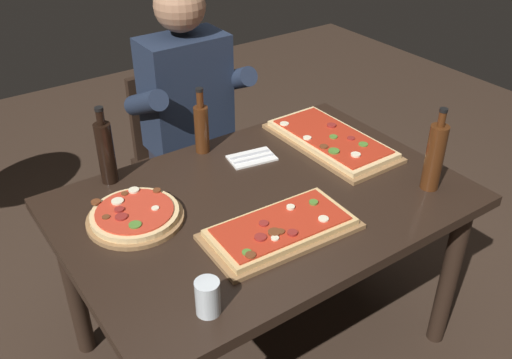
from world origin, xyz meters
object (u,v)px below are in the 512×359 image
(oil_bottle_amber, at_px, (106,151))
(seated_diner, at_px, (192,114))
(pizza_round_far, at_px, (135,216))
(wine_bottle_dark, at_px, (435,156))
(tumbler_near_camera, at_px, (208,299))
(diner_chair, at_px, (183,152))
(pizza_rectangular_front, at_px, (281,229))
(vinegar_bottle_green, at_px, (201,127))
(pizza_rectangular_left, at_px, (331,140))
(dining_table, at_px, (264,219))

(oil_bottle_amber, distance_m, seated_diner, 0.63)
(pizza_round_far, xyz_separation_m, wine_bottle_dark, (0.96, -0.43, 0.11))
(tumbler_near_camera, xyz_separation_m, diner_chair, (0.57, 1.22, -0.30))
(pizza_round_far, bearing_deg, pizza_rectangular_front, -43.48)
(pizza_rectangular_front, height_order, oil_bottle_amber, oil_bottle_amber)
(vinegar_bottle_green, bearing_deg, pizza_rectangular_front, -96.38)
(oil_bottle_amber, bearing_deg, pizza_rectangular_left, -16.81)
(pizza_rectangular_front, xyz_separation_m, oil_bottle_amber, (-0.33, 0.62, 0.11))
(wine_bottle_dark, bearing_deg, tumbler_near_camera, -175.84)
(tumbler_near_camera, bearing_deg, diner_chair, 65.00)
(oil_bottle_amber, relative_size, diner_chair, 0.34)
(pizza_round_far, distance_m, seated_diner, 0.82)
(pizza_rectangular_front, bearing_deg, oil_bottle_amber, 117.85)
(oil_bottle_amber, distance_m, vinegar_bottle_green, 0.39)
(pizza_round_far, relative_size, seated_diner, 0.24)
(wine_bottle_dark, bearing_deg, pizza_rectangular_left, 99.91)
(wine_bottle_dark, relative_size, diner_chair, 0.36)
(vinegar_bottle_green, relative_size, seated_diner, 0.21)
(dining_table, height_order, diner_chair, diner_chair)
(pizza_rectangular_front, bearing_deg, seated_diner, 77.96)
(wine_bottle_dark, relative_size, vinegar_bottle_green, 1.16)
(dining_table, relative_size, tumbler_near_camera, 13.22)
(pizza_rectangular_front, distance_m, seated_diner, 0.96)
(pizza_round_far, distance_m, vinegar_bottle_green, 0.51)
(pizza_rectangular_left, relative_size, vinegar_bottle_green, 2.10)
(pizza_rectangular_front, xyz_separation_m, diner_chair, (0.20, 1.05, -0.27))
(pizza_round_far, bearing_deg, vinegar_bottle_green, 33.30)
(dining_table, relative_size, pizza_round_far, 4.32)
(pizza_rectangular_front, height_order, seated_diner, seated_diner)
(pizza_rectangular_left, height_order, seated_diner, seated_diner)
(pizza_rectangular_left, xyz_separation_m, pizza_round_far, (-0.88, -0.02, -0.00))
(tumbler_near_camera, height_order, seated_diner, seated_diner)
(pizza_round_far, relative_size, diner_chair, 0.37)
(pizza_rectangular_front, distance_m, diner_chair, 1.11)
(vinegar_bottle_green, distance_m, diner_chair, 0.59)
(pizza_round_far, height_order, wine_bottle_dark, wine_bottle_dark)
(pizza_round_far, bearing_deg, dining_table, -17.57)
(seated_diner, bearing_deg, diner_chair, 90.00)
(pizza_round_far, height_order, oil_bottle_amber, oil_bottle_amber)
(wine_bottle_dark, xyz_separation_m, oil_bottle_amber, (-0.93, 0.71, -0.01))
(dining_table, height_order, oil_bottle_amber, oil_bottle_amber)
(pizza_rectangular_left, distance_m, tumbler_near_camera, 1.04)
(pizza_rectangular_left, xyz_separation_m, wine_bottle_dark, (0.08, -0.45, 0.11))
(pizza_rectangular_left, bearing_deg, pizza_round_far, -178.54)
(pizza_round_far, bearing_deg, oil_bottle_amber, 84.24)
(oil_bottle_amber, relative_size, seated_diner, 0.22)
(dining_table, bearing_deg, pizza_rectangular_left, 19.34)
(pizza_rectangular_left, bearing_deg, vinegar_bottle_green, 151.01)
(seated_diner, bearing_deg, pizza_round_far, -132.72)
(oil_bottle_amber, bearing_deg, vinegar_bottle_green, -0.46)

